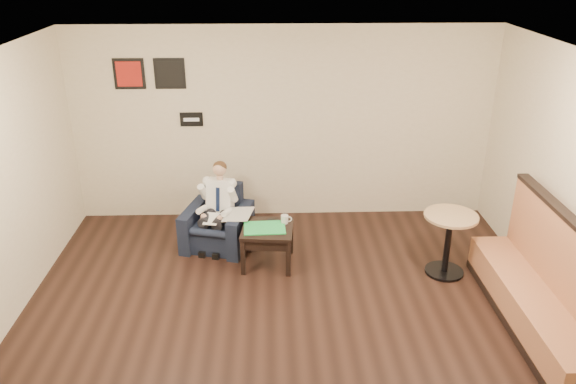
{
  "coord_description": "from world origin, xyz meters",
  "views": [
    {
      "loc": [
        -0.19,
        -4.71,
        3.77
      ],
      "look_at": [
        0.01,
        1.2,
        1.15
      ],
      "focal_mm": 35.0,
      "sensor_mm": 36.0,
      "label": 1
    }
  ],
  "objects_px": {
    "smartphone": "(273,221)",
    "banquette": "(540,275)",
    "seated_man": "(214,212)",
    "side_table": "(268,245)",
    "armchair": "(217,219)",
    "coffee_mug": "(285,219)",
    "cafe_table": "(448,244)",
    "green_folder": "(265,228)"
  },
  "relations": [
    {
      "from": "smartphone",
      "to": "banquette",
      "type": "distance_m",
      "value": 3.16
    },
    {
      "from": "seated_man",
      "to": "side_table",
      "type": "distance_m",
      "value": 0.86
    },
    {
      "from": "armchair",
      "to": "coffee_mug",
      "type": "distance_m",
      "value": 0.99
    },
    {
      "from": "banquette",
      "to": "cafe_table",
      "type": "distance_m",
      "value": 1.26
    },
    {
      "from": "armchair",
      "to": "coffee_mug",
      "type": "bearing_deg",
      "value": -8.68
    },
    {
      "from": "side_table",
      "to": "coffee_mug",
      "type": "xyz_separation_m",
      "value": [
        0.22,
        0.12,
        0.31
      ]
    },
    {
      "from": "armchair",
      "to": "green_folder",
      "type": "xyz_separation_m",
      "value": [
        0.64,
        -0.52,
        0.12
      ]
    },
    {
      "from": "smartphone",
      "to": "banquette",
      "type": "bearing_deg",
      "value": -13.9
    },
    {
      "from": "armchair",
      "to": "smartphone",
      "type": "distance_m",
      "value": 0.83
    },
    {
      "from": "side_table",
      "to": "green_folder",
      "type": "relative_size",
      "value": 1.22
    },
    {
      "from": "cafe_table",
      "to": "smartphone",
      "type": "bearing_deg",
      "value": 167.39
    },
    {
      "from": "smartphone",
      "to": "banquette",
      "type": "xyz_separation_m",
      "value": [
        2.75,
        -1.55,
        0.1
      ]
    },
    {
      "from": "armchair",
      "to": "cafe_table",
      "type": "height_order",
      "value": "cafe_table"
    },
    {
      "from": "green_folder",
      "to": "cafe_table",
      "type": "xyz_separation_m",
      "value": [
        2.24,
        -0.28,
        -0.12
      ]
    },
    {
      "from": "armchair",
      "to": "side_table",
      "type": "xyz_separation_m",
      "value": [
        0.68,
        -0.51,
        -0.14
      ]
    },
    {
      "from": "seated_man",
      "to": "banquette",
      "type": "bearing_deg",
      "value": -12.01
    },
    {
      "from": "armchair",
      "to": "side_table",
      "type": "distance_m",
      "value": 0.86
    },
    {
      "from": "green_folder",
      "to": "banquette",
      "type": "bearing_deg",
      "value": -25.29
    },
    {
      "from": "armchair",
      "to": "seated_man",
      "type": "height_order",
      "value": "seated_man"
    },
    {
      "from": "side_table",
      "to": "coffee_mug",
      "type": "distance_m",
      "value": 0.4
    },
    {
      "from": "seated_man",
      "to": "green_folder",
      "type": "bearing_deg",
      "value": -17.64
    },
    {
      "from": "banquette",
      "to": "seated_man",
      "type": "bearing_deg",
      "value": 153.3
    },
    {
      "from": "green_folder",
      "to": "banquette",
      "type": "relative_size",
      "value": 0.21
    },
    {
      "from": "side_table",
      "to": "armchair",
      "type": "bearing_deg",
      "value": 143.41
    },
    {
      "from": "banquette",
      "to": "coffee_mug",
      "type": "bearing_deg",
      "value": 150.28
    },
    {
      "from": "coffee_mug",
      "to": "armchair",
      "type": "bearing_deg",
      "value": 156.63
    },
    {
      "from": "smartphone",
      "to": "banquette",
      "type": "height_order",
      "value": "banquette"
    },
    {
      "from": "armchair",
      "to": "side_table",
      "type": "relative_size",
      "value": 1.31
    },
    {
      "from": "armchair",
      "to": "smartphone",
      "type": "relative_size",
      "value": 5.13
    },
    {
      "from": "armchair",
      "to": "banquette",
      "type": "relative_size",
      "value": 0.34
    },
    {
      "from": "armchair",
      "to": "cafe_table",
      "type": "relative_size",
      "value": 1.02
    },
    {
      "from": "armchair",
      "to": "green_folder",
      "type": "distance_m",
      "value": 0.84
    },
    {
      "from": "banquette",
      "to": "side_table",
      "type": "bearing_deg",
      "value": 154.1
    },
    {
      "from": "seated_man",
      "to": "side_table",
      "type": "height_order",
      "value": "seated_man"
    },
    {
      "from": "smartphone",
      "to": "side_table",
      "type": "bearing_deg",
      "value": -97.35
    },
    {
      "from": "side_table",
      "to": "green_folder",
      "type": "xyz_separation_m",
      "value": [
        -0.04,
        -0.02,
        0.26
      ]
    },
    {
      "from": "armchair",
      "to": "coffee_mug",
      "type": "height_order",
      "value": "armchair"
    },
    {
      "from": "smartphone",
      "to": "banquette",
      "type": "relative_size",
      "value": 0.07
    },
    {
      "from": "smartphone",
      "to": "cafe_table",
      "type": "height_order",
      "value": "cafe_table"
    },
    {
      "from": "green_folder",
      "to": "seated_man",
      "type": "bearing_deg",
      "value": 147.66
    },
    {
      "from": "green_folder",
      "to": "smartphone",
      "type": "distance_m",
      "value": 0.23
    },
    {
      "from": "side_table",
      "to": "banquette",
      "type": "height_order",
      "value": "banquette"
    }
  ]
}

